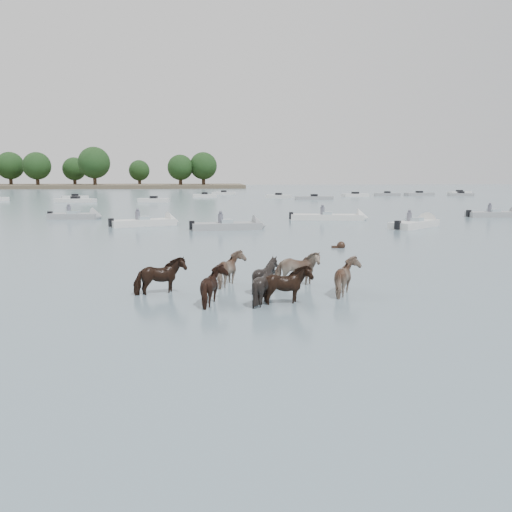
{
  "coord_description": "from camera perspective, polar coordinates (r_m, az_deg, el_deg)",
  "views": [
    {
      "loc": [
        -0.4,
        -15.45,
        3.79
      ],
      "look_at": [
        1.15,
        2.28,
        1.1
      ],
      "focal_mm": 37.68,
      "sensor_mm": 36.0,
      "label": 1
    }
  ],
  "objects": [
    {
      "name": "distant_flotilla",
      "position": [
        90.57,
        -4.3,
        6.33
      ],
      "size": [
        102.71,
        29.94,
        0.93
      ],
      "color": "silver",
      "rests_on": "ground"
    },
    {
      "name": "ground",
      "position": [
        15.91,
        -3.44,
        -5.2
      ],
      "size": [
        400.0,
        400.0,
        0.0
      ],
      "primitive_type": "plane",
      "color": "slate",
      "rests_on": "ground"
    },
    {
      "name": "motorboat_b",
      "position": [
        37.94,
        -2.03,
        3.2
      ],
      "size": [
        5.55,
        2.28,
        1.92
      ],
      "rotation": [
        0.0,
        0.0,
        0.13
      ],
      "color": "gray",
      "rests_on": "ground"
    },
    {
      "name": "motorboat_d",
      "position": [
        41.59,
        16.92,
        3.31
      ],
      "size": [
        5.1,
        4.81,
        1.92
      ],
      "rotation": [
        0.0,
        0.0,
        0.73
      ],
      "color": "silver",
      "rests_on": "ground"
    },
    {
      "name": "motorboat_f",
      "position": [
        49.39,
        -18.0,
        4.04
      ],
      "size": [
        4.89,
        2.12,
        1.92
      ],
      "rotation": [
        0.0,
        0.0,
        -0.12
      ],
      "color": "gray",
      "rests_on": "ground"
    },
    {
      "name": "motorboat_a",
      "position": [
        41.66,
        -10.89,
        3.53
      ],
      "size": [
        5.47,
        3.58,
        1.92
      ],
      "rotation": [
        0.0,
        0.0,
        0.41
      ],
      "color": "silver",
      "rests_on": "ground"
    },
    {
      "name": "swimming_pony",
      "position": [
        28.55,
        8.93,
        1.07
      ],
      "size": [
        0.72,
        0.44,
        0.44
      ],
      "color": "black",
      "rests_on": "ground"
    },
    {
      "name": "motorboat_e",
      "position": [
        54.12,
        24.59,
        4.04
      ],
      "size": [
        5.43,
        1.7,
        1.92
      ],
      "rotation": [
        0.0,
        0.0,
        0.02
      ],
      "color": "gray",
      "rests_on": "ground"
    },
    {
      "name": "motorboat_c",
      "position": [
        46.3,
        8.57,
        4.08
      ],
      "size": [
        6.79,
        2.67,
        1.92
      ],
      "rotation": [
        0.0,
        0.0,
        -0.17
      ],
      "color": "silver",
      "rests_on": "ground"
    },
    {
      "name": "pony_herd",
      "position": [
        17.12,
        0.46,
        -2.5
      ],
      "size": [
        7.52,
        4.15,
        1.39
      ],
      "color": "black",
      "rests_on": "ground"
    }
  ]
}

